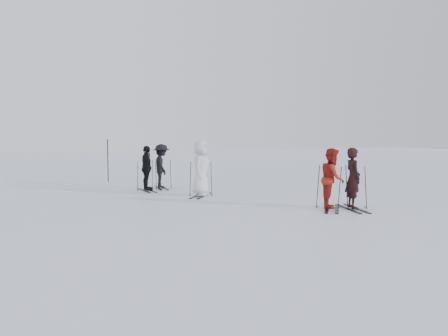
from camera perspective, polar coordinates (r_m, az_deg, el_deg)
name	(u,v)px	position (r m, az deg, el deg)	size (l,w,h in m)	color
ground	(234,200)	(14.42, 1.36, -4.23)	(120.00, 120.00, 0.00)	silver
skier_near_dark	(353,179)	(13.09, 16.49, -1.39)	(0.64, 0.42, 1.74)	black
skier_red	(332,179)	(12.94, 13.97, -1.43)	(0.84, 0.65, 1.73)	maroon
skier_grey	(201,169)	(15.39, -3.05, -0.08)	(0.95, 0.62, 1.94)	silver
skier_uphill_left	(147,169)	(17.17, -10.05, -0.08)	(1.01, 0.42, 1.72)	black
skier_uphill_far	(161,167)	(17.87, -8.17, 0.18)	(1.15, 0.66, 1.77)	black
skis_near_dark	(353,187)	(13.11, 16.47, -2.39)	(0.93, 1.76, 1.28)	black
skis_red	(332,186)	(12.96, 13.96, -2.34)	(0.95, 1.80, 1.32)	black
skis_grey	(201,178)	(15.42, -3.05, -1.33)	(0.92, 1.73, 1.26)	black
skis_uphill_left	(147,175)	(17.20, -10.03, -0.97)	(0.86, 1.62, 1.18)	black
skis_uphill_far	(162,173)	(17.89, -8.16, -0.71)	(0.88, 1.67, 1.22)	black
piste_marker	(108,160)	(21.23, -14.93, 0.98)	(0.04, 0.04, 1.99)	black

